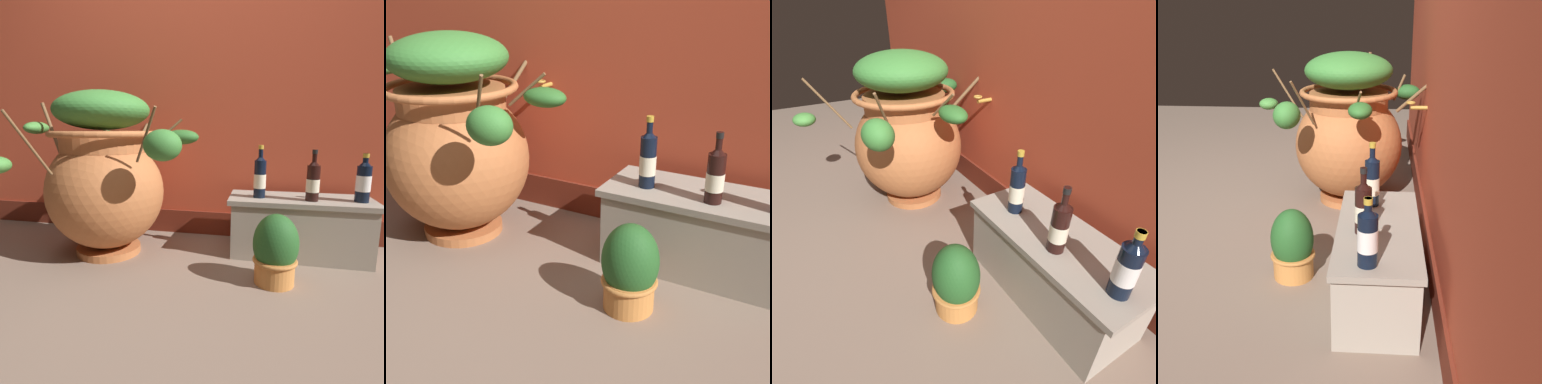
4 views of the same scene
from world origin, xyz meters
The scene contains 7 objects.
ground_plane centered at (0.00, 0.00, 0.00)m, with size 7.00×7.00×0.00m, color #7A6656.
terracotta_urn centered at (-0.51, 0.61, 0.51)m, with size 1.21×1.33×1.01m.
stone_ledge centered at (0.67, 0.83, 0.20)m, with size 0.86×0.37×0.37m.
wine_bottle_left centered at (0.73, 0.76, 0.49)m, with size 0.08×0.08×0.30m.
wine_bottle_middle centered at (1.01, 0.79, 0.49)m, with size 0.08×0.08×0.28m.
wine_bottle_right centered at (0.42, 0.79, 0.50)m, with size 0.07×0.07×0.32m.
potted_shrub centered at (0.52, 0.40, 0.17)m, with size 0.23×0.23×0.37m.
Camera 3 is at (1.35, -0.05, 1.24)m, focal length 28.15 mm.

